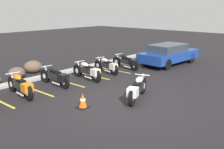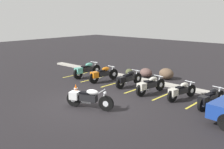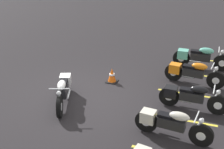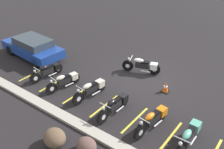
% 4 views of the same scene
% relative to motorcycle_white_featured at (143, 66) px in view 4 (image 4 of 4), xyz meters
% --- Properties ---
extents(ground, '(60.00, 60.00, 0.00)m').
position_rel_motorcycle_white_featured_xyz_m(ground, '(-0.40, 0.35, -0.46)').
color(ground, black).
extents(motorcycle_white_featured, '(2.11, 0.99, 0.87)m').
position_rel_motorcycle_white_featured_xyz_m(motorcycle_white_featured, '(0.00, 0.00, 0.00)').
color(motorcycle_white_featured, black).
rests_on(motorcycle_white_featured, ground).
extents(parked_bike_0, '(0.64, 2.30, 0.90)m').
position_rel_motorcycle_white_featured_xyz_m(parked_bike_0, '(-4.34, 3.88, 0.02)').
color(parked_bike_0, black).
rests_on(parked_bike_0, ground).
extents(parked_bike_1, '(0.66, 2.19, 0.86)m').
position_rel_motorcycle_white_featured_xyz_m(parked_bike_1, '(-2.75, 3.78, -0.00)').
color(parked_bike_1, black).
rests_on(parked_bike_1, ground).
extents(parked_bike_2, '(0.60, 2.14, 0.84)m').
position_rel_motorcycle_white_featured_xyz_m(parked_bike_2, '(-0.91, 3.93, -0.01)').
color(parked_bike_2, black).
rests_on(parked_bike_2, ground).
extents(parked_bike_3, '(0.63, 2.15, 0.85)m').
position_rel_motorcycle_white_featured_xyz_m(parked_bike_3, '(0.78, 3.58, -0.01)').
color(parked_bike_3, black).
rests_on(parked_bike_3, ground).
extents(parked_bike_4, '(0.69, 2.01, 0.80)m').
position_rel_motorcycle_white_featured_xyz_m(parked_bike_4, '(2.42, 3.78, -0.04)').
color(parked_bike_4, black).
rests_on(parked_bike_4, ground).
extents(parked_bike_5, '(0.63, 2.07, 0.82)m').
position_rel_motorcycle_white_featured_xyz_m(parked_bike_5, '(3.91, 3.60, -0.03)').
color(parked_bike_5, black).
rests_on(parked_bike_5, ground).
extents(car_blue, '(4.41, 2.09, 1.29)m').
position_rel_motorcycle_white_featured_xyz_m(car_blue, '(6.66, 2.41, 0.22)').
color(car_blue, black).
rests_on(car_blue, ground).
extents(concrete_curb, '(18.00, 0.50, 0.12)m').
position_rel_motorcycle_white_featured_xyz_m(concrete_curb, '(-0.40, 5.55, -0.40)').
color(concrete_curb, '#A8A399').
rests_on(concrete_curb, ground).
extents(landscape_rock_1, '(1.00, 0.91, 0.59)m').
position_rel_motorcycle_white_featured_xyz_m(landscape_rock_1, '(-1.44, 6.45, -0.17)').
color(landscape_rock_1, brown).
rests_on(landscape_rock_1, ground).
extents(landscape_rock_2, '(1.21, 1.12, 0.68)m').
position_rel_motorcycle_white_featured_xyz_m(landscape_rock_2, '(-0.22, 6.90, -0.12)').
color(landscape_rock_2, brown).
rests_on(landscape_rock_2, ground).
extents(traffic_cone, '(0.40, 0.40, 0.55)m').
position_rel_motorcycle_white_featured_xyz_m(traffic_cone, '(-1.94, 1.00, -0.21)').
color(traffic_cone, black).
rests_on(traffic_cone, ground).
extents(stall_line_1, '(0.10, 2.10, 0.00)m').
position_rel_motorcycle_white_featured_xyz_m(stall_line_1, '(-3.61, 3.81, -0.46)').
color(stall_line_1, gold).
rests_on(stall_line_1, ground).
extents(stall_line_2, '(0.10, 2.10, 0.00)m').
position_rel_motorcycle_white_featured_xyz_m(stall_line_2, '(-1.91, 3.81, -0.46)').
color(stall_line_2, gold).
rests_on(stall_line_2, ground).
extents(stall_line_3, '(0.10, 2.10, 0.00)m').
position_rel_motorcycle_white_featured_xyz_m(stall_line_3, '(-0.20, 3.81, -0.46)').
color(stall_line_3, gold).
rests_on(stall_line_3, ground).
extents(stall_line_4, '(0.10, 2.10, 0.00)m').
position_rel_motorcycle_white_featured_xyz_m(stall_line_4, '(1.50, 3.81, -0.46)').
color(stall_line_4, gold).
rests_on(stall_line_4, ground).
extents(stall_line_5, '(0.10, 2.10, 0.00)m').
position_rel_motorcycle_white_featured_xyz_m(stall_line_5, '(3.21, 3.81, -0.46)').
color(stall_line_5, gold).
rests_on(stall_line_5, ground).
extents(stall_line_6, '(0.10, 2.10, 0.00)m').
position_rel_motorcycle_white_featured_xyz_m(stall_line_6, '(4.91, 3.81, -0.46)').
color(stall_line_6, gold).
rests_on(stall_line_6, ground).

